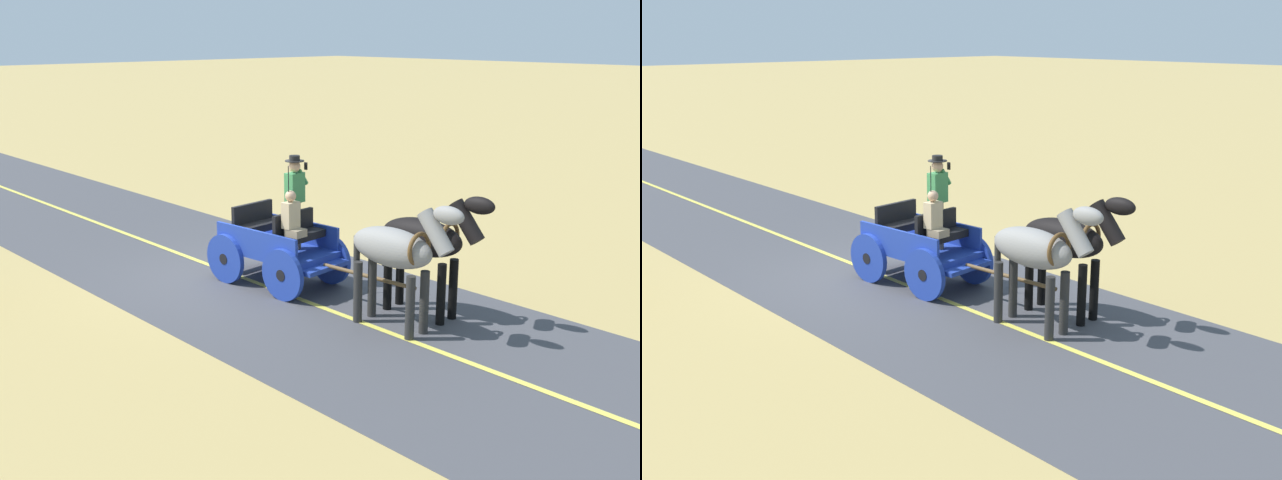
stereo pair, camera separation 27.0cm
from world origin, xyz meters
The scene contains 6 objects.
ground_plane centered at (0.00, 0.00, 0.00)m, with size 200.00×200.00×0.00m, color tan.
road_surface centered at (0.00, 0.00, 0.00)m, with size 5.26×160.00×0.01m, color #424247.
road_centre_stripe centered at (0.00, 0.00, 0.01)m, with size 0.12×160.00×0.00m, color #DBCC4C.
horse_drawn_carriage centered at (-0.33, 1.03, 0.82)m, with size 1.63×4.52×2.50m.
horse_near_side centered at (-1.04, 4.01, 1.32)m, with size 0.71×2.14×2.21m.
horse_off_side centered at (-0.19, 4.09, 1.32)m, with size 0.64×2.13×2.21m.
Camera 2 is at (8.42, 11.97, 4.70)m, focal length 42.84 mm.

